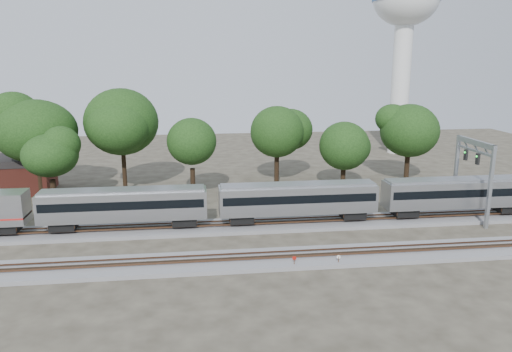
% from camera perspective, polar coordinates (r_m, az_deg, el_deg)
% --- Properties ---
extents(ground, '(160.00, 160.00, 0.00)m').
position_cam_1_polar(ground, '(51.35, -4.78, -8.25)').
color(ground, '#383328').
rests_on(ground, ground).
extents(track_far, '(160.00, 5.00, 0.73)m').
position_cam_1_polar(track_far, '(56.91, -5.06, -5.85)').
color(track_far, slate).
rests_on(track_far, ground).
extents(track_near, '(160.00, 5.00, 0.73)m').
position_cam_1_polar(track_near, '(47.57, -4.55, -9.78)').
color(track_near, slate).
rests_on(track_near, ground).
extents(train, '(112.95, 3.23, 4.76)m').
position_cam_1_polar(train, '(59.97, 14.07, -2.12)').
color(train, '#AAACB1').
rests_on(train, ground).
extents(switch_stand_red, '(0.37, 0.10, 1.16)m').
position_cam_1_polar(switch_stand_red, '(46.50, 4.40, -9.62)').
color(switch_stand_red, '#512D19').
rests_on(switch_stand_red, ground).
extents(switch_stand_white, '(0.34, 0.14, 1.10)m').
position_cam_1_polar(switch_stand_white, '(47.37, 9.42, -9.37)').
color(switch_stand_white, '#512D19').
rests_on(switch_stand_white, ground).
extents(switch_lever, '(0.51, 0.32, 0.30)m').
position_cam_1_polar(switch_lever, '(46.52, 2.20, -10.37)').
color(switch_lever, '#512D19').
rests_on(switch_lever, ground).
extents(water_tower, '(12.90, 12.90, 35.70)m').
position_cam_1_polar(water_tower, '(105.28, 16.66, 16.90)').
color(water_tower, silver).
rests_on(water_tower, ground).
extents(signal_gantry, '(0.66, 7.87, 9.57)m').
position_cam_1_polar(signal_gantry, '(64.05, 23.60, 1.51)').
color(signal_gantry, gray).
rests_on(signal_gantry, ground).
extents(brick_building, '(10.99, 8.03, 5.11)m').
position_cam_1_polar(brick_building, '(79.65, -25.94, 0.15)').
color(brick_building, maroon).
rests_on(brick_building, ground).
extents(tree_1, '(9.35, 9.35, 13.19)m').
position_cam_1_polar(tree_1, '(74.23, -23.90, 4.69)').
color(tree_1, black).
rests_on(tree_1, ground).
extents(tree_2, '(6.97, 6.97, 9.82)m').
position_cam_1_polar(tree_2, '(68.32, -22.47, 2.16)').
color(tree_2, black).
rests_on(tree_2, ground).
extents(tree_3, '(10.33, 10.33, 14.56)m').
position_cam_1_polar(tree_3, '(72.74, -15.13, 5.98)').
color(tree_3, black).
rests_on(tree_3, ground).
extents(tree_4, '(8.13, 8.13, 11.47)m').
position_cam_1_polar(tree_4, '(67.37, -7.36, 3.92)').
color(tree_4, black).
rests_on(tree_4, ground).
extents(tree_5, '(8.20, 8.20, 11.56)m').
position_cam_1_polar(tree_5, '(75.41, 2.41, 5.06)').
color(tree_5, black).
rests_on(tree_5, ground).
extents(tree_6, '(6.82, 6.82, 9.62)m').
position_cam_1_polar(tree_6, '(72.14, 10.05, 3.39)').
color(tree_6, black).
rests_on(tree_6, ground).
extents(tree_7, '(8.30, 8.30, 11.70)m').
position_cam_1_polar(tree_7, '(79.41, 17.12, 4.97)').
color(tree_7, black).
rests_on(tree_7, ground).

